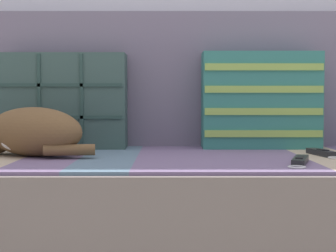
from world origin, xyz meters
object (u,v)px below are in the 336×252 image
(couch, at_px, (190,213))
(sleeping_cat, at_px, (28,133))
(game_remote_near, at_px, (299,161))
(throw_pillow_striped, at_px, (259,100))
(game_remote_far, at_px, (321,153))
(throw_pillow_quilted, at_px, (63,101))

(couch, distance_m, sleeping_cat, 0.60)
(couch, bearing_deg, sleeping_cat, -175.36)
(sleeping_cat, height_order, game_remote_near, sleeping_cat)
(couch, distance_m, game_remote_near, 0.44)
(couch, relative_size, sleeping_cat, 4.66)
(throw_pillow_striped, relative_size, sleeping_cat, 1.09)
(throw_pillow_striped, relative_size, game_remote_near, 2.12)
(game_remote_far, bearing_deg, game_remote_near, -120.64)
(couch, relative_size, throw_pillow_striped, 4.28)
(throw_pillow_quilted, bearing_deg, game_remote_near, -31.82)
(couch, distance_m, throw_pillow_quilted, 0.65)
(throw_pillow_striped, relative_size, game_remote_far, 2.21)
(game_remote_near, bearing_deg, game_remote_far, 59.36)
(throw_pillow_quilted, xyz_separation_m, throw_pillow_striped, (0.75, -0.00, 0.00))
(throw_pillow_striped, distance_m, game_remote_near, 0.51)
(game_remote_near, bearing_deg, throw_pillow_striped, 93.37)
(couch, distance_m, throw_pillow_striped, 0.52)
(throw_pillow_striped, xyz_separation_m, game_remote_far, (0.16, -0.26, -0.17))
(couch, bearing_deg, game_remote_far, -3.71)
(throw_pillow_striped, xyz_separation_m, game_remote_near, (0.03, -0.48, -0.17))
(throw_pillow_striped, bearing_deg, game_remote_far, -58.87)
(throw_pillow_quilted, relative_size, game_remote_far, 2.35)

